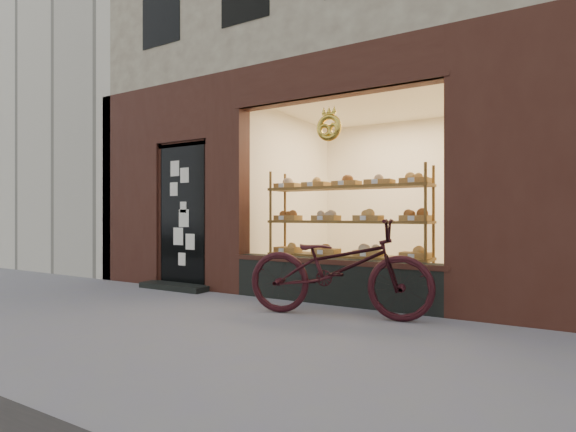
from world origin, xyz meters
The scene contains 4 objects.
ground centered at (0.00, 0.00, 0.00)m, with size 90.00×90.00×0.00m, color slate.
neighbor_left centered at (-9.60, 5.50, 4.50)m, with size 12.00×7.00×9.00m, color silver.
display_shelf centered at (0.45, 2.55, 0.88)m, with size 2.20×0.45×1.70m.
bicycle centered at (0.81, 1.49, 0.52)m, with size 0.70×2.00×1.05m, color black.
Camera 1 is at (2.83, -2.90, 1.08)m, focal length 28.00 mm.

